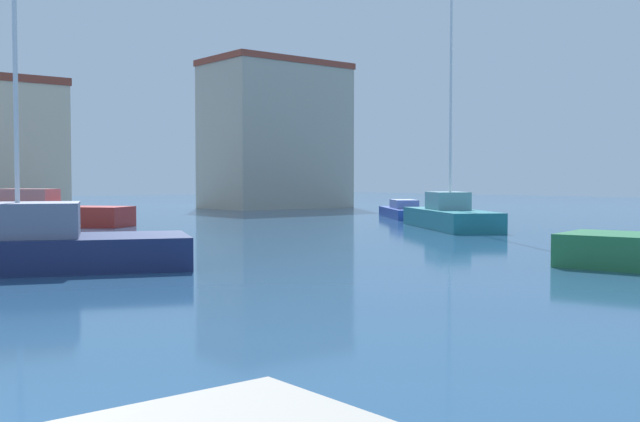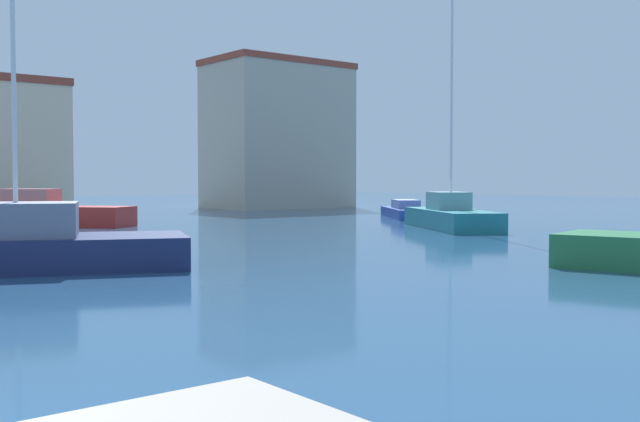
{
  "view_description": "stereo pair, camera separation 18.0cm",
  "coord_description": "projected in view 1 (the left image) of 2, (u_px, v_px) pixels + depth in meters",
  "views": [
    {
      "loc": [
        -0.23,
        -5.73,
        2.34
      ],
      "look_at": [
        18.98,
        17.79,
        1.07
      ],
      "focal_mm": 42.21,
      "sensor_mm": 36.0,
      "label": 1
    },
    {
      "loc": [
        -0.09,
        -5.84,
        2.34
      ],
      "look_at": [
        18.98,
        17.79,
        1.07
      ],
      "focal_mm": 42.21,
      "sensor_mm": 36.0,
      "label": 2
    }
  ],
  "objects": [
    {
      "name": "motorboat_red_distant_east",
      "position": [
        45.0,
        213.0,
        38.27
      ],
      "size": [
        7.1,
        8.2,
        1.88
      ],
      "color": "#B22823",
      "rests_on": "water"
    },
    {
      "name": "water",
      "position": [
        207.0,
        239.0,
        29.63
      ],
      "size": [
        160.0,
        160.0,
        0.0
      ],
      "primitive_type": "plane",
      "color": "navy",
      "rests_on": "ground"
    },
    {
      "name": "sailboat_navy_mid_harbor",
      "position": [
        19.0,
        245.0,
        19.3
      ],
      "size": [
        9.08,
        6.1,
        14.4
      ],
      "color": "#19234C",
      "rests_on": "water"
    },
    {
      "name": "sailboat_teal_far_right",
      "position": [
        450.0,
        215.0,
        36.14
      ],
      "size": [
        6.29,
        8.33,
        12.24
      ],
      "color": "#1E707A",
      "rests_on": "water"
    },
    {
      "name": "harbor_office",
      "position": [
        276.0,
        135.0,
        62.3
      ],
      "size": [
        11.38,
        7.14,
        12.07
      ],
      "color": "#B2A893",
      "rests_on": "ground"
    },
    {
      "name": "motorboat_blue_outer_mooring",
      "position": [
        403.0,
        211.0,
        46.4
      ],
      "size": [
        5.79,
        7.1,
        1.12
      ],
      "color": "#233D93",
      "rests_on": "water"
    }
  ]
}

